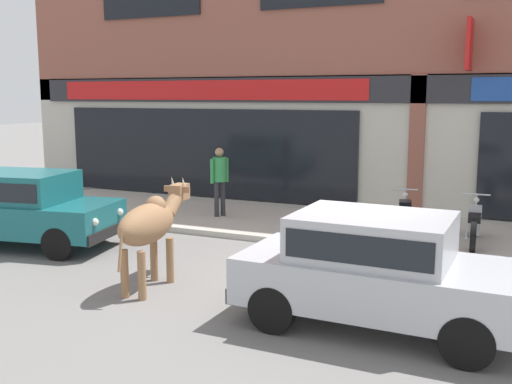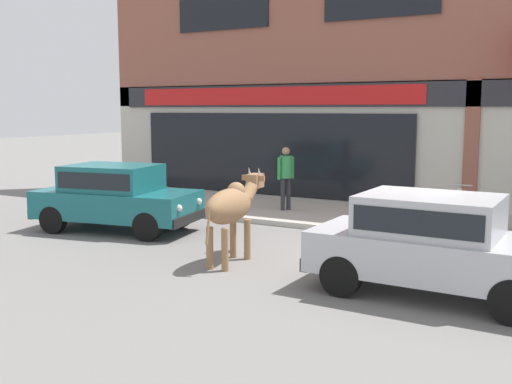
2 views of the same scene
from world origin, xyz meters
name	(u,v)px [view 1 (image 1 of 2)]	position (x,y,z in m)	size (l,w,h in m)	color
ground_plane	(345,291)	(0.00, 0.00, 0.00)	(90.00, 90.00, 0.00)	slate
sidewalk	(398,232)	(0.00, 4.04, 0.06)	(19.00, 3.68, 0.12)	#B7AFA3
shop_building	(424,31)	(0.00, 6.14, 4.40)	(23.00, 1.40, 9.22)	#8E5142
cow	(150,224)	(-2.75, -1.09, 1.01)	(0.64, 2.15, 1.61)	#936B47
car_0	(23,205)	(-6.45, 0.03, 0.81)	(3.79, 2.19, 1.46)	black
car_1	(377,265)	(0.74, -1.24, 0.81)	(3.64, 1.68, 1.46)	black
motorcycle_0	(405,217)	(0.23, 3.41, 0.51)	(0.60, 1.79, 0.88)	black
motorcycle_1	(474,224)	(1.55, 3.34, 0.51)	(0.52, 1.81, 0.88)	black
pedestrian	(220,174)	(-4.08, 3.67, 1.11)	(0.32, 0.45, 1.60)	#2D2D33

